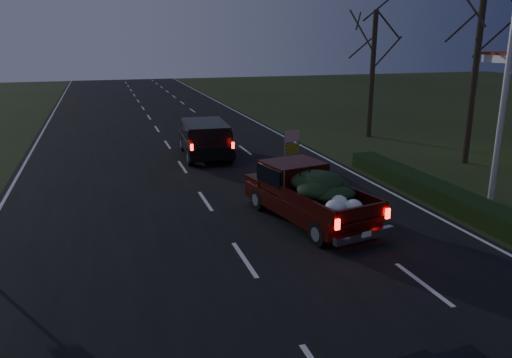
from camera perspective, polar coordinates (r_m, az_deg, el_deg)
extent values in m
plane|color=black|center=(13.03, -1.33, -9.23)|extent=(120.00, 120.00, 0.00)
cube|color=black|center=(13.03, -1.33, -9.19)|extent=(14.00, 120.00, 0.02)
cube|color=black|center=(18.83, 19.43, -1.19)|extent=(1.00, 10.00, 0.60)
cylinder|color=silver|center=(18.47, 26.84, 11.01)|extent=(0.20, 0.20, 9.00)
cylinder|color=black|center=(24.20, 23.80, 11.52)|extent=(0.28, 0.28, 8.50)
cylinder|color=black|center=(29.39, 13.13, 11.50)|extent=(0.28, 0.28, 7.00)
cube|color=#360B07|center=(15.59, 5.87, -2.77)|extent=(2.81, 5.04, 0.52)
cube|color=#360B07|center=(16.06, 4.21, 0.50)|extent=(2.03, 1.84, 0.86)
cube|color=black|center=(16.04, 4.22, 0.82)|extent=(2.10, 1.77, 0.52)
cube|color=#360B07|center=(14.55, 8.65, -3.05)|extent=(2.25, 2.96, 0.06)
ellipsoid|color=black|center=(14.81, 7.76, -0.94)|extent=(1.83, 1.98, 0.57)
cylinder|color=gray|center=(14.75, 3.27, 1.80)|extent=(0.03, 0.03, 1.90)
cube|color=red|center=(14.71, 4.17, 4.89)|extent=(0.49, 0.12, 0.32)
cube|color=gold|center=(14.79, 4.14, 3.45)|extent=(0.49, 0.12, 0.32)
cube|color=black|center=(24.08, -5.85, 4.01)|extent=(2.28, 4.91, 0.60)
cube|color=black|center=(23.71, -5.81, 5.50)|extent=(2.09, 3.61, 0.80)
cube|color=black|center=(23.70, -5.82, 5.69)|extent=(2.18, 3.51, 0.48)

